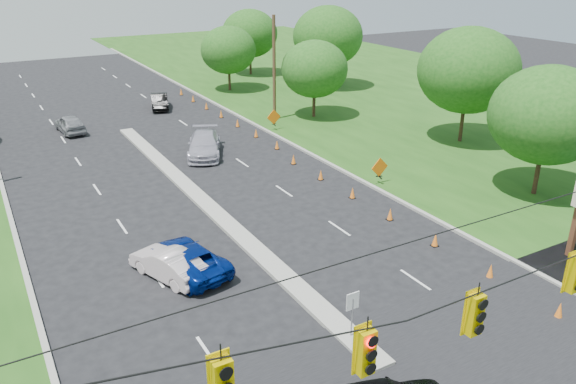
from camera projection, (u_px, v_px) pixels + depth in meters
grass_right at (548, 133)px, 46.17m from camera, size 40.00×160.00×0.06m
curb_left at (1, 184)px, 35.78m from camera, size 0.25×110.00×0.16m
curb_right at (278, 138)px, 45.05m from camera, size 0.25×110.00×0.16m
median at (202, 202)px, 33.20m from camera, size 1.00×34.00×0.18m
median_sign at (352, 307)px, 20.63m from camera, size 0.55×0.06×2.05m
signal_span at (526, 328)px, 13.65m from camera, size 25.60×0.32×9.00m
utility_pole_far_right at (274, 69)px, 48.43m from camera, size 0.28×0.28×9.00m
cone_0 at (559, 310)px, 22.33m from camera, size 0.32×0.32×0.70m
cone_1 at (490, 271)px, 25.14m from camera, size 0.32×0.32×0.70m
cone_2 at (435, 240)px, 27.94m from camera, size 0.32×0.32×0.70m
cone_3 at (390, 214)px, 30.74m from camera, size 0.32×0.32×0.70m
cone_4 at (353, 193)px, 33.55m from camera, size 0.32×0.32×0.70m
cone_5 at (321, 175)px, 36.35m from camera, size 0.32×0.32×0.70m
cone_6 at (294, 159)px, 39.16m from camera, size 0.32×0.32×0.70m
cone_7 at (277, 145)px, 42.23m from camera, size 0.32×0.32×0.70m
cone_8 at (256, 133)px, 45.04m from camera, size 0.32×0.32×0.70m
cone_9 at (238, 123)px, 47.84m from camera, size 0.32×0.32×0.70m
cone_10 at (221, 114)px, 50.65m from camera, size 0.32×0.32×0.70m
cone_11 at (206, 106)px, 53.45m from camera, size 0.32×0.32×0.70m
cone_12 at (193, 98)px, 56.25m from camera, size 0.32×0.32×0.70m
cone_13 at (181, 92)px, 59.06m from camera, size 0.32×0.32×0.70m
work_sign_1 at (380, 168)px, 35.34m from camera, size 1.27×0.58×1.37m
work_sign_2 at (274, 118)px, 46.55m from camera, size 1.27×0.58×1.37m
tree_7 at (548, 115)px, 32.35m from camera, size 6.72×6.72×7.84m
tree_8 at (468, 70)px, 41.96m from camera, size 7.56×7.56×8.82m
tree_9 at (315, 69)px, 49.29m from camera, size 5.88×5.88×6.86m
tree_10 at (328, 36)px, 60.50m from camera, size 7.56×7.56×8.82m
tree_11 at (250, 33)px, 67.71m from camera, size 6.72×6.72×7.84m
tree_12 at (228, 50)px, 59.59m from camera, size 5.88×5.88×6.86m
white_sedan at (168, 264)px, 25.09m from camera, size 2.78×4.36×1.36m
blue_pickup at (187, 259)px, 25.50m from camera, size 3.22×5.24×1.36m
silver_car_far at (204, 145)px, 40.78m from camera, size 4.34×6.00×1.61m
silver_car_oncoming at (70, 124)px, 46.17m from camera, size 2.08×4.45×1.48m
dark_car_receding at (159, 101)px, 53.51m from camera, size 2.61×4.55×1.42m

